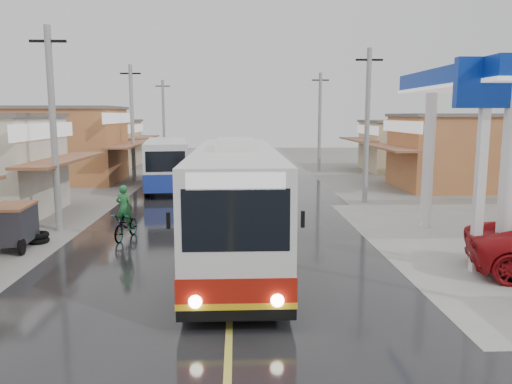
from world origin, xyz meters
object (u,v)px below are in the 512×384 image
cyclist (126,221)px  tricycle_near (12,224)px  tricycle_far (41,193)px  second_bus (167,163)px  tyre_stack (38,238)px  coach_bus (236,201)px

cyclist → tricycle_near: cyclist is taller
tricycle_near → tricycle_far: 7.16m
second_bus → tyre_stack: (-2.85, -13.38, -1.43)m
tricycle_near → tyre_stack: (0.54, 0.83, -0.69)m
second_bus → tyre_stack: second_bus is taller
cyclist → tricycle_far: (-5.28, 5.72, 0.21)m
second_bus → tricycle_near: (-3.38, -14.21, -0.74)m
coach_bus → cyclist: (-4.11, 2.32, -1.16)m
coach_bus → tricycle_far: size_ratio=6.02×
coach_bus → cyclist: size_ratio=5.90×
tricycle_near → second_bus: bearing=72.8°
cyclist → tricycle_near: size_ratio=1.02×
coach_bus → tyre_stack: bearing=165.0°
tyre_stack → coach_bus: bearing=-14.8°
tricycle_near → tricycle_far: bearing=99.6°
tricycle_far → coach_bus: bearing=-47.3°
second_bus → cyclist: (0.24, -12.96, -0.95)m
tyre_stack → second_bus: bearing=78.0°
coach_bus → tyre_stack: coach_bus is taller
tricycle_far → tricycle_near: bearing=-83.3°
coach_bus → tyre_stack: (-7.19, 1.90, -1.65)m
tricycle_near → tricycle_far: size_ratio=1.00×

